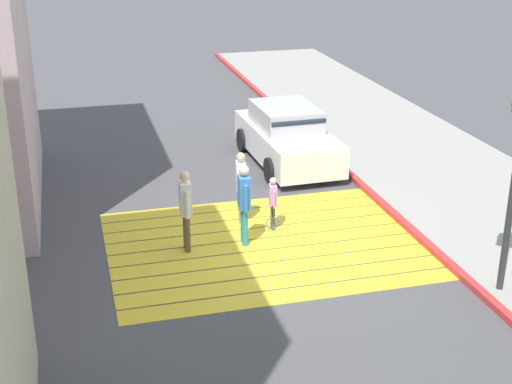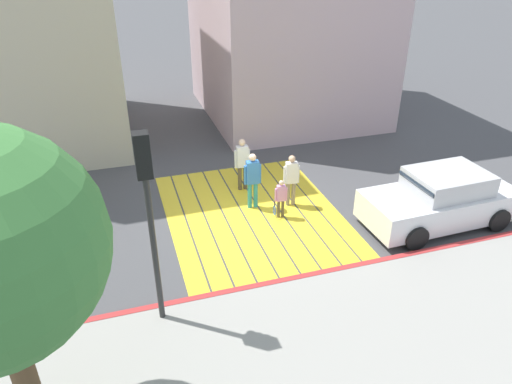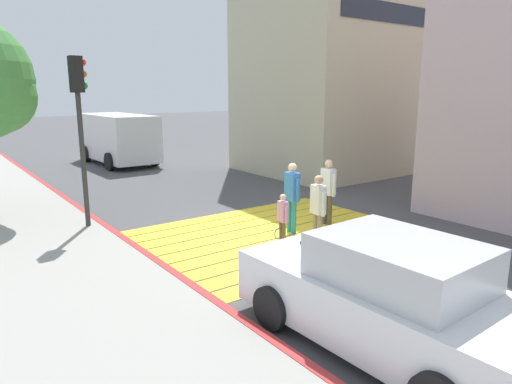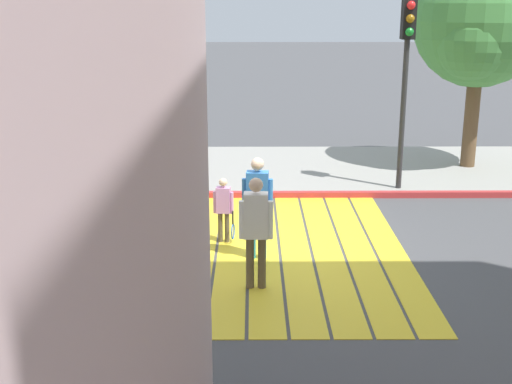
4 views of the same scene
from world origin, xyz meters
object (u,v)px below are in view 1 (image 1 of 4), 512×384
Objects in this scene: pedestrian_adult_lead at (241,182)px; pedestrian_adult_trailing at (186,205)px; pedestrian_child_with_racket at (273,201)px; pedestrian_adult_side at (244,199)px; car_parked_near_curb at (287,137)px.

pedestrian_adult_lead is 1.79m from pedestrian_adult_trailing.
pedestrian_adult_lead is 0.84m from pedestrian_child_with_racket.
pedestrian_adult_trailing is 2.09m from pedestrian_child_with_racket.
pedestrian_adult_lead is 0.93× the size of pedestrian_adult_side.
pedestrian_adult_trailing reaches higher than pedestrian_child_with_racket.
pedestrian_child_with_racket is at bearing 68.94° from car_parked_near_curb.
pedestrian_adult_side reaches higher than car_parked_near_curb.
car_parked_near_curb is 4.44m from pedestrian_child_with_racket.
pedestrian_adult_trailing is at bearing 15.69° from pedestrian_child_with_racket.
pedestrian_adult_trailing is 0.99× the size of pedestrian_adult_side.
car_parked_near_curb reaches higher than pedestrian_child_with_racket.
car_parked_near_curb is at bearing -116.70° from pedestrian_adult_side.
car_parked_near_curb is at bearing -127.29° from pedestrian_adult_trailing.
car_parked_near_curb is 4.21m from pedestrian_adult_lead.
pedestrian_adult_trailing is at bearing -1.46° from pedestrian_adult_side.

